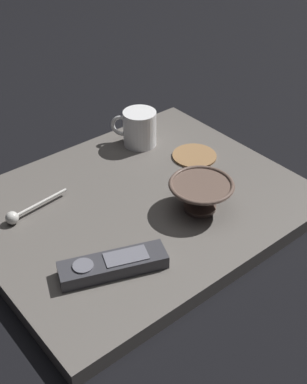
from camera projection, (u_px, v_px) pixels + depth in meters
ground_plane at (139, 212)px, 1.05m from camera, size 6.00×6.00×0.00m
table at (139, 206)px, 1.04m from camera, size 0.52×0.65×0.03m
cereal_bowl at (201, 194)px, 0.99m from camera, size 0.13×0.13×0.06m
coffee_mug at (139, 128)px, 1.18m from camera, size 0.10×0.09×0.08m
teaspoon at (18, 215)px, 0.97m from camera, size 0.03×0.14×0.03m
tv_remote_near at (113, 265)px, 0.86m from camera, size 0.11×0.19×0.03m
drink_coaster at (194, 156)px, 1.16m from camera, size 0.10×0.10×0.01m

